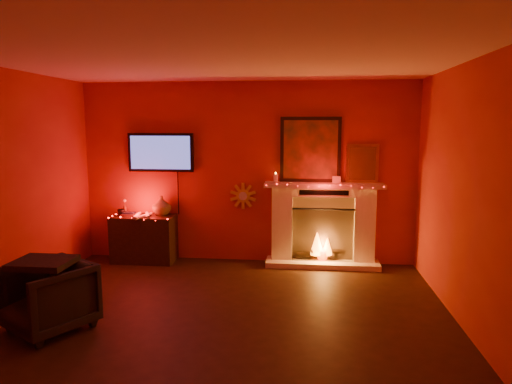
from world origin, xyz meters
The scene contains 6 objects.
room centered at (0.00, 0.00, 1.35)m, with size 5.00×5.00×5.00m.
fireplace centered at (1.14, 2.39, 0.72)m, with size 1.72×0.40×2.18m.
tv centered at (-1.30, 2.45, 1.65)m, with size 1.00×0.07×1.24m.
sunburst_clock centered at (-0.05, 2.48, 1.00)m, with size 0.40×0.03×0.40m.
console_table centered at (-1.52, 2.26, 0.40)m, with size 0.93×0.56×1.00m.
armchair centered at (-1.68, -0.13, 0.34)m, with size 0.74×0.76×0.69m, color black.
Camera 1 is at (0.88, -4.26, 2.06)m, focal length 32.00 mm.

